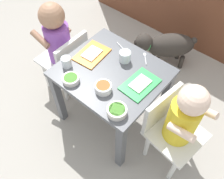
% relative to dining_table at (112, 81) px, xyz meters
% --- Properties ---
extents(ground_plane, '(7.00, 7.00, 0.00)m').
position_rel_dining_table_xyz_m(ground_plane, '(0.00, 0.00, -0.39)').
color(ground_plane, '#9E998E').
extents(dining_table, '(0.57, 0.51, 0.48)m').
position_rel_dining_table_xyz_m(dining_table, '(0.00, 0.00, 0.00)').
color(dining_table, '#515459').
rests_on(dining_table, ground).
extents(seated_child_left, '(0.29, 0.29, 0.71)m').
position_rel_dining_table_xyz_m(seated_child_left, '(-0.45, -0.00, 0.06)').
color(seated_child_left, silver).
rests_on(seated_child_left, ground).
extents(seated_child_right, '(0.32, 0.32, 0.69)m').
position_rel_dining_table_xyz_m(seated_child_right, '(0.45, 0.01, 0.05)').
color(seated_child_right, silver).
rests_on(seated_child_right, ground).
extents(dog, '(0.42, 0.41, 0.31)m').
position_rel_dining_table_xyz_m(dog, '(-0.02, 0.67, -0.19)').
color(dog, '#332D28').
rests_on(dog, ground).
extents(food_tray_left, '(0.17, 0.21, 0.02)m').
position_rel_dining_table_xyz_m(food_tray_left, '(-0.18, 0.02, 0.10)').
color(food_tray_left, orange).
rests_on(food_tray_left, dining_table).
extents(food_tray_right, '(0.15, 0.21, 0.02)m').
position_rel_dining_table_xyz_m(food_tray_right, '(0.18, 0.02, 0.10)').
color(food_tray_right, green).
rests_on(food_tray_right, dining_table).
extents(water_cup_left, '(0.06, 0.06, 0.06)m').
position_rel_dining_table_xyz_m(water_cup_left, '(-0.22, -0.13, 0.12)').
color(water_cup_left, white).
rests_on(water_cup_left, dining_table).
extents(water_cup_right, '(0.07, 0.07, 0.06)m').
position_rel_dining_table_xyz_m(water_cup_right, '(-0.00, 0.11, 0.12)').
color(water_cup_right, white).
rests_on(water_cup_right, dining_table).
extents(veggie_bowl_far, '(0.09, 0.09, 0.03)m').
position_rel_dining_table_xyz_m(veggie_bowl_far, '(-0.12, -0.20, 0.11)').
color(veggie_bowl_far, silver).
rests_on(veggie_bowl_far, dining_table).
extents(veggie_bowl_near, '(0.09, 0.09, 0.04)m').
position_rel_dining_table_xyz_m(veggie_bowl_near, '(0.05, -0.13, 0.11)').
color(veggie_bowl_near, white).
rests_on(veggie_bowl_near, dining_table).
extents(cereal_bowl_left_side, '(0.10, 0.10, 0.04)m').
position_rel_dining_table_xyz_m(cereal_bowl_left_side, '(0.20, -0.19, 0.11)').
color(cereal_bowl_left_side, silver).
rests_on(cereal_bowl_left_side, dining_table).
extents(spoon_by_left_tray, '(0.08, 0.08, 0.01)m').
position_rel_dining_table_xyz_m(spoon_by_left_tray, '(0.08, 0.21, 0.09)').
color(spoon_by_left_tray, silver).
rests_on(spoon_by_left_tray, dining_table).
extents(spoon_by_right_tray, '(0.10, 0.04, 0.01)m').
position_rel_dining_table_xyz_m(spoon_by_right_tray, '(-0.07, 0.18, 0.09)').
color(spoon_by_right_tray, silver).
rests_on(spoon_by_right_tray, dining_table).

